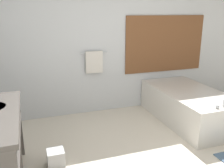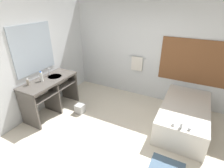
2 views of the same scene
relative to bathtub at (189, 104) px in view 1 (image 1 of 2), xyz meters
name	(u,v)px [view 1 (image 1 of 2)]	position (x,y,z in m)	size (l,w,h in m)	color
wall_back_with_blinds	(111,41)	(-1.13, 0.96, 1.04)	(7.40, 0.13, 2.70)	silver
bathtub	(189,104)	(0.00, 0.00, 0.00)	(0.97, 1.84, 0.67)	silver
waste_bin	(56,158)	(-2.40, -0.65, -0.19)	(0.21, 0.21, 0.22)	#B2B2B2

